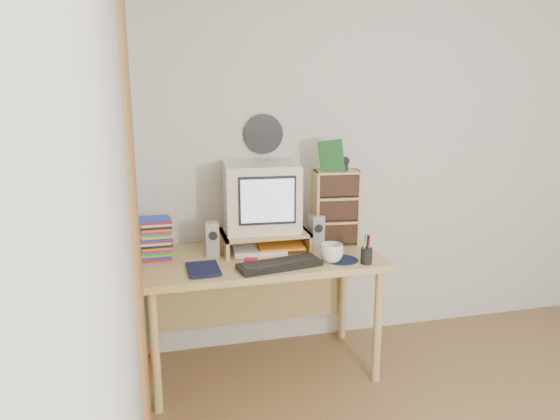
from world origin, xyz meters
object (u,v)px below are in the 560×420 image
cd_rack (336,208)px  diary (187,269)px  dvd_stack (156,238)px  crt_monitor (261,197)px  mug (331,253)px  keyboard (280,265)px  desk (258,273)px

cd_rack → diary: cd_rack is taller
dvd_stack → crt_monitor: bearing=5.1°
mug → crt_monitor: bearing=132.8°
dvd_stack → cd_rack: bearing=1.1°
cd_rack → diary: (-0.95, -0.29, -0.21)m
keyboard → cd_rack: 0.60m
keyboard → mug: mug is taller
desk → keyboard: (0.06, -0.29, 0.15)m
keyboard → diary: size_ratio=2.20×
mug → diary: mug is taller
dvd_stack → diary: size_ratio=1.16×
crt_monitor → dvd_stack: bearing=-170.4°
desk → diary: bearing=-151.4°
keyboard → dvd_stack: (-0.66, 0.32, 0.11)m
keyboard → crt_monitor: bearing=83.3°
crt_monitor → cd_rack: (0.47, -0.04, -0.09)m
mug → diary: 0.82m
crt_monitor → keyboard: crt_monitor is taller
crt_monitor → mug: 0.56m
cd_rack → mug: bearing=-107.5°
mug → diary: (-0.82, 0.03, -0.03)m
diary → mug: bearing=-2.9°
desk → mug: (0.37, -0.27, 0.19)m
crt_monitor → cd_rack: 0.48m
desk → keyboard: keyboard is taller
desk → mug: bearing=-36.1°
dvd_stack → cd_rack: (1.11, 0.02, 0.11)m
dvd_stack → keyboard: bearing=-25.8°
crt_monitor → diary: crt_monitor is taller
crt_monitor → keyboard: (0.02, -0.37, -0.31)m
desk → diary: size_ratio=6.58×
cd_rack → mug: (-0.14, -0.32, -0.18)m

